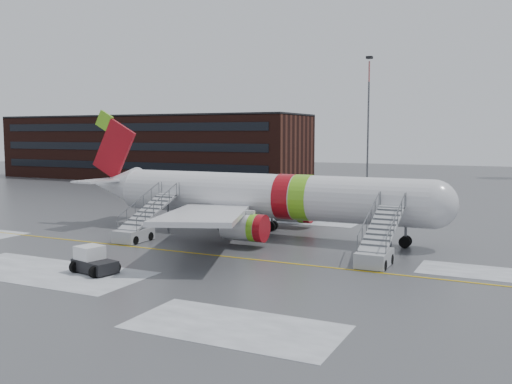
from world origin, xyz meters
The scene contains 7 objects.
ground centered at (0.00, 0.00, 0.00)m, with size 260.00×260.00×0.00m, color #494C4F.
airliner centered at (0.45, 8.07, 3.42)m, with size 35.03×32.97×11.18m.
airstair_fwd centered at (12.76, 1.54, 1.06)m, with size 2.05×7.70×3.48m.
airstair_aft centered at (-7.23, 1.54, 1.06)m, with size 2.05×7.70×3.48m.
pushback_tug centered at (-2.98, -8.84, 0.75)m, with size 3.26×2.73×1.70m.
terminal_building centered at (-45.00, 54.98, 6.20)m, with size 62.00×16.11×12.30m.
light_mast_far_n centered at (-8.00, 78.00, 13.84)m, with size 1.20×1.20×24.25m.
Camera 1 is at (21.90, -36.51, 8.87)m, focal length 40.00 mm.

